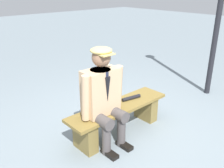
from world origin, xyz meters
TOP-DOWN VIEW (x-y plane):
  - ground_plane at (0.00, 0.00)m, footprint 30.00×30.00m
  - bench at (0.00, 0.00)m, footprint 1.55×0.40m
  - seated_man at (0.31, 0.05)m, footprint 0.63×0.55m
  - rolled_magazine at (-0.26, -0.02)m, footprint 0.30×0.11m

SIDE VIEW (x-z plane):
  - ground_plane at x=0.00m, z-range 0.00..0.00m
  - bench at x=0.00m, z-range 0.06..0.48m
  - rolled_magazine at x=-0.26m, z-range 0.42..0.47m
  - seated_man at x=0.31m, z-range 0.06..1.34m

